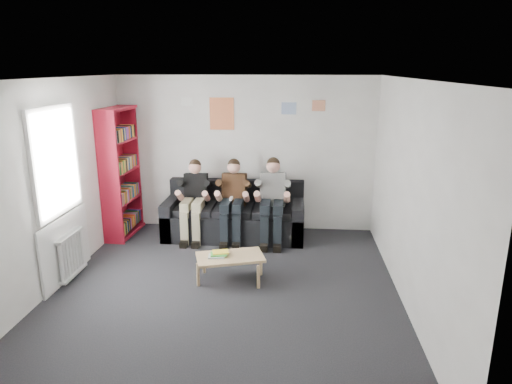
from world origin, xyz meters
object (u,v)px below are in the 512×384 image
bookshelf (121,173)px  person_right (272,201)px  person_middle (233,201)px  person_left (194,200)px  sofa (235,217)px  coffee_table (230,259)px

bookshelf → person_right: bookshelf is taller
bookshelf → person_middle: bearing=0.3°
person_left → person_right: bearing=-3.6°
sofa → person_right: size_ratio=1.69×
coffee_table → person_left: bearing=118.4°
person_middle → person_right: bearing=1.7°
person_left → sofa: bearing=14.0°
bookshelf → coffee_table: (2.08, -1.63, -0.78)m
person_right → person_middle: bearing=-178.6°
coffee_table → person_middle: bearing=96.3°
bookshelf → person_right: bearing=1.1°
sofa → person_left: size_ratio=1.76×
bookshelf → person_right: (2.58, -0.11, -0.40)m
sofa → person_middle: (0.00, -0.21, 0.36)m
bookshelf → person_left: 1.33m
coffee_table → person_middle: (-0.17, 1.52, 0.37)m
coffee_table → sofa: bearing=95.5°
person_left → person_middle: size_ratio=0.98×
sofa → person_middle: 0.41m
person_right → coffee_table: bearing=-106.4°
person_middle → sofa: bearing=91.8°
bookshelf → person_left: size_ratio=1.64×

